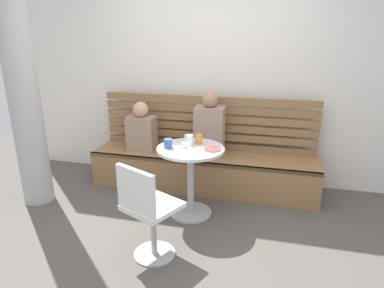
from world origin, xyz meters
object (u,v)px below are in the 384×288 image
Objects in this scene: cup_glass_short at (188,139)px; plate_small at (212,149)px; cup_mug_blue at (168,143)px; booth_bench at (202,172)px; cup_water_clear at (190,140)px; cup_espresso_small at (184,145)px; person_child_left at (142,129)px; cafe_table at (191,168)px; white_chair at (147,210)px; person_adult at (209,127)px; cup_tumbler_orange at (199,139)px.

cup_glass_short reaches higher than plate_small.
cup_mug_blue reaches higher than cup_glass_short.
booth_bench is at bearing 83.41° from cup_glass_short.
cup_water_clear is at bearing 36.60° from cup_mug_blue.
cup_mug_blue is at bearing -105.95° from booth_bench.
person_child_left is at bearing 137.98° from cup_espresso_small.
cafe_table is 0.87× the size of white_chair.
person_adult is 0.85m from person_child_left.
person_child_left reaches higher than white_chair.
person_adult is 7.66× the size of cup_tumbler_orange.
cafe_table is 13.21× the size of cup_espresso_small.
person_child_left is 6.38× the size of cup_mug_blue.
cup_mug_blue is (-0.27, -0.20, -0.00)m from cup_tumbler_orange.
cup_espresso_small is (-0.12, -0.67, -0.02)m from person_adult.
person_adult is 8.06× the size of cup_mug_blue.
cup_espresso_small is 0.28m from plate_small.
person_adult reaches higher than white_chair.
cup_water_clear is (0.03, 0.10, 0.03)m from cup_espresso_small.
person_child_left is at bearing 147.47° from plate_small.
booth_bench is 0.69m from cafe_table.
white_chair is 0.95m from cup_water_clear.
cup_espresso_small is (-0.06, -0.02, 0.25)m from cafe_table.
white_chair reaches higher than plate_small.
cafe_table is 0.32m from cup_glass_short.
booth_bench is at bearing 86.35° from cup_espresso_small.
white_chair is 0.93m from plate_small.
cup_water_clear is at bearing -64.52° from cup_glass_short.
person_child_left is 0.98m from cup_tumbler_orange.
cup_espresso_small is 0.11m from cup_water_clear.
cup_espresso_small is 0.56× the size of cup_tumbler_orange.
cup_tumbler_orange is at bearing -30.55° from person_child_left.
plate_small reaches higher than cafe_table.
white_chair is 1.11× the size of person_adult.
cup_espresso_small is at bearing -177.35° from plate_small.
cup_espresso_small is at bearing -86.43° from cup_glass_short.
cup_tumbler_orange is (0.12, -0.03, 0.01)m from cup_glass_short.
white_chair reaches higher than cup_mug_blue.
person_adult reaches higher than cup_tumbler_orange.
booth_bench is at bearing -0.58° from person_child_left.
cup_glass_short is 0.27m from cup_mug_blue.
person_adult is at bearing 88.91° from cup_tumbler_orange.
plate_small is (0.25, -0.09, -0.05)m from cup_water_clear.
cup_espresso_small is (-0.04, -0.65, 0.55)m from booth_bench.
cup_espresso_small reaches higher than booth_bench.
person_adult is at bearing 12.06° from booth_bench.
white_chair is 0.85m from cup_espresso_small.
white_chair reaches higher than cup_glass_short.
cup_tumbler_orange reaches higher than cup_espresso_small.
person_adult is at bearing 81.18° from cup_water_clear.
booth_bench is 0.80m from cup_water_clear.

